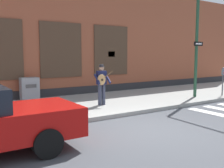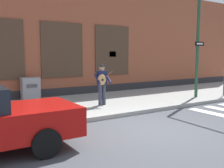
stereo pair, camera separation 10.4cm
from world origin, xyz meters
name	(u,v)px [view 2 (the right image)]	position (x,y,z in m)	size (l,w,h in m)	color
ground_plane	(149,130)	(0.00, 0.00, 0.00)	(160.00, 160.00, 0.00)	#424449
sidewalk	(85,105)	(0.00, 4.23, 0.07)	(28.00, 4.97, 0.15)	gray
building_backdrop	(49,41)	(0.00, 8.70, 3.01)	(28.00, 4.06, 6.03)	brown
busker	(102,82)	(0.40, 3.45, 1.11)	(0.72, 0.57, 1.68)	#33384C
traffic_light	(221,21)	(5.35, 1.55, 3.71)	(0.60, 3.27, 5.13)	#234C33
parking_meter	(224,77)	(6.93, 2.31, 1.09)	(0.13, 0.11, 1.44)	#47474C
utility_box	(30,89)	(-1.76, 6.26, 0.67)	(0.80, 0.52, 1.04)	gray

